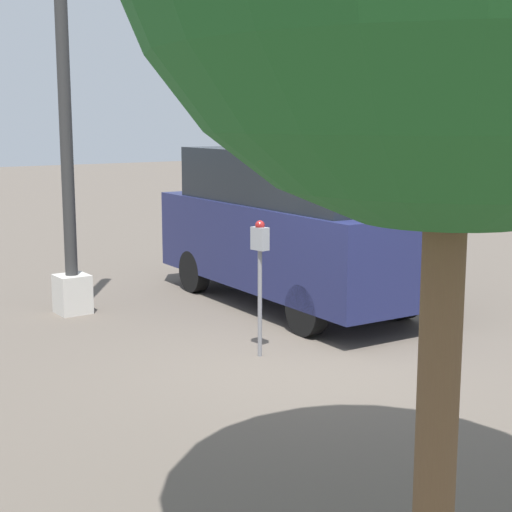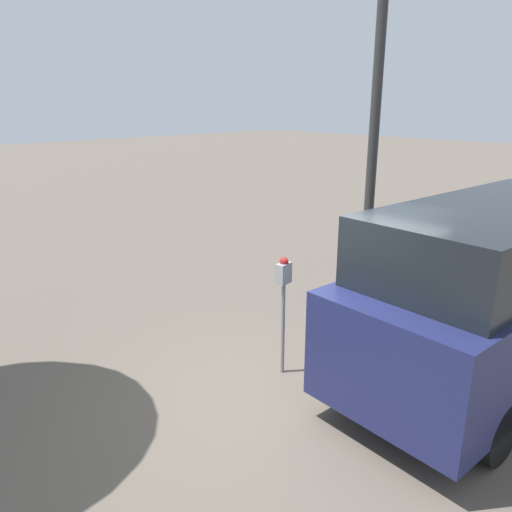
{
  "view_description": "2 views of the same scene",
  "coord_description": "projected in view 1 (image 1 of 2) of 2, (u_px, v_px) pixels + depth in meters",
  "views": [
    {
      "loc": [
        -6.79,
        5.49,
        2.68
      ],
      "look_at": [
        0.89,
        0.1,
        1.06
      ],
      "focal_mm": 55.0,
      "sensor_mm": 36.0,
      "label": 1
    },
    {
      "loc": [
        -3.9,
        -3.55,
        3.42
      ],
      "look_at": [
        0.31,
        0.91,
        1.49
      ],
      "focal_mm": 35.0,
      "sensor_mm": 36.0,
      "label": 2
    }
  ],
  "objects": [
    {
      "name": "lamp_post",
      "position": [
        68.0,
        191.0,
        10.8
      ],
      "size": [
        0.44,
        0.44,
        5.16
      ],
      "color": "beige",
      "rests_on": "ground"
    },
    {
      "name": "parked_van",
      "position": [
        292.0,
        223.0,
        11.38
      ],
      "size": [
        5.0,
        2.06,
        2.28
      ],
      "rotation": [
        0.0,
        0.0,
        -0.05
      ],
      "color": "navy",
      "rests_on": "ground"
    },
    {
      "name": "ground_plane",
      "position": [
        307.0,
        357.0,
        9.04
      ],
      "size": [
        80.0,
        80.0,
        0.0
      ],
      "primitive_type": "plane",
      "color": "#60564C"
    },
    {
      "name": "parking_meter_near",
      "position": [
        260.0,
        257.0,
        8.86
      ],
      "size": [
        0.21,
        0.14,
        1.58
      ],
      "rotation": [
        0.0,
        0.0,
        0.14
      ],
      "color": "gray",
      "rests_on": "ground"
    }
  ]
}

